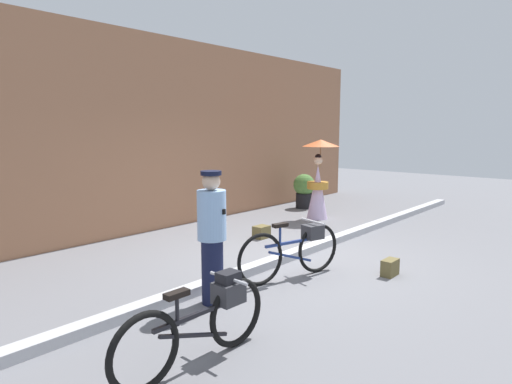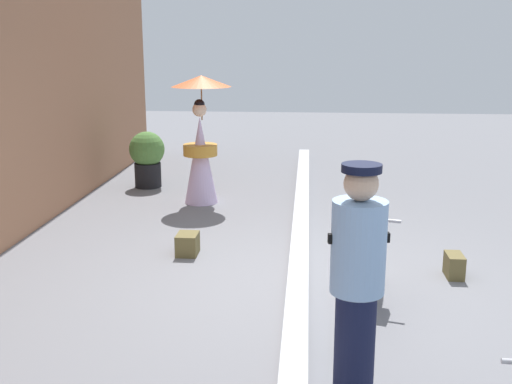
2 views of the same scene
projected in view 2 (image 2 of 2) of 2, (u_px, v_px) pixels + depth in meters
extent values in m
plane|color=slate|center=(298.00, 282.00, 6.10)|extent=(30.00, 30.00, 0.00)
cube|color=#B2B2B7|center=(298.00, 276.00, 6.08)|extent=(14.00, 0.20, 0.12)
torus|color=black|center=(374.00, 259.00, 5.69)|extent=(0.70, 0.23, 0.72)
torus|color=black|center=(352.00, 301.00, 4.77)|extent=(0.70, 0.23, 0.72)
cube|color=navy|center=(364.00, 260.00, 5.19)|extent=(0.83, 0.25, 0.04)
cube|color=navy|center=(363.00, 283.00, 5.24)|extent=(0.72, 0.22, 0.27)
cylinder|color=navy|center=(361.00, 254.00, 5.00)|extent=(0.03, 0.03, 0.30)
cube|color=black|center=(362.00, 236.00, 4.97)|extent=(0.24, 0.14, 0.05)
cylinder|color=silver|center=(374.00, 219.00, 5.50)|extent=(0.15, 0.47, 0.03)
cube|color=#333338|center=(373.00, 235.00, 5.54)|extent=(0.31, 0.28, 0.20)
cylinder|color=#141938|center=(354.00, 349.00, 3.96)|extent=(0.26, 0.26, 0.78)
cylinder|color=#8CB2E0|center=(358.00, 247.00, 3.80)|extent=(0.34, 0.34, 0.59)
sphere|color=#D8B293|center=(361.00, 184.00, 3.71)|extent=(0.21, 0.21, 0.21)
cylinder|color=black|center=(362.00, 168.00, 3.69)|extent=(0.24, 0.24, 0.05)
cube|color=black|center=(359.00, 238.00, 3.79)|extent=(0.10, 0.38, 0.06)
cone|color=silver|center=(201.00, 160.00, 8.97)|extent=(0.48, 0.48, 1.26)
cylinder|color=#C1842D|center=(200.00, 150.00, 8.93)|extent=(0.49, 0.49, 0.16)
sphere|color=beige|center=(199.00, 110.00, 8.79)|extent=(0.20, 0.20, 0.20)
sphere|color=black|center=(199.00, 104.00, 8.78)|extent=(0.15, 0.15, 0.15)
cylinder|color=olive|center=(202.00, 101.00, 8.82)|extent=(0.02, 0.02, 0.55)
cone|color=orange|center=(201.00, 81.00, 8.75)|extent=(0.85, 0.85, 0.16)
cylinder|color=black|center=(148.00, 175.00, 10.05)|extent=(0.42, 0.42, 0.39)
sphere|color=#4C7A38|center=(147.00, 149.00, 9.95)|extent=(0.57, 0.57, 0.57)
sphere|color=#4C7A38|center=(154.00, 152.00, 10.09)|extent=(0.31, 0.31, 0.31)
cube|color=brown|center=(188.00, 244.00, 6.87)|extent=(0.30, 0.23, 0.24)
cube|color=brown|center=(194.00, 239.00, 6.85)|extent=(0.25, 0.08, 0.09)
cube|color=brown|center=(454.00, 266.00, 6.21)|extent=(0.29, 0.16, 0.24)
cube|color=brown|center=(460.00, 260.00, 6.19)|extent=(0.25, 0.06, 0.08)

